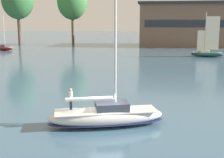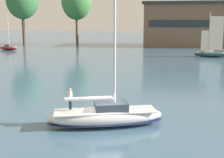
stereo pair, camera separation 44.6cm
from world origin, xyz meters
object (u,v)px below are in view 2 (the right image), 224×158
(tree_shore_right, at_px, (22,0))
(sailboat_main, at_px, (106,115))
(tree_shore_left, at_px, (76,1))
(sailboat_moored_near_marina, at_px, (211,53))
(sailboat_moored_mid_channel, at_px, (8,48))

(tree_shore_right, distance_m, sailboat_main, 81.26)
(tree_shore_left, height_order, sailboat_moored_near_marina, tree_shore_left)
(tree_shore_right, relative_size, sailboat_moored_near_marina, 2.09)
(sailboat_moored_near_marina, bearing_deg, tree_shore_left, 143.23)
(tree_shore_left, xyz_separation_m, sailboat_moored_near_marina, (38.03, -28.42, -12.91))
(tree_shore_right, relative_size, sailboat_main, 1.65)
(tree_shore_right, xyz_separation_m, sailboat_moored_near_marina, (53.45, -22.15, -13.21))
(tree_shore_left, relative_size, sailboat_main, 1.61)
(tree_shore_left, relative_size, sailboat_moored_mid_channel, 2.11)
(tree_shore_left, relative_size, tree_shore_right, 0.98)
(tree_shore_right, bearing_deg, sailboat_moored_mid_channel, -81.61)
(tree_shore_left, distance_m, sailboat_moored_near_marina, 49.20)
(tree_shore_right, relative_size, sailboat_moored_mid_channel, 2.15)
(sailboat_moored_mid_channel, bearing_deg, tree_shore_right, 98.39)
(tree_shore_left, xyz_separation_m, tree_shore_right, (-15.42, -6.27, 0.30))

